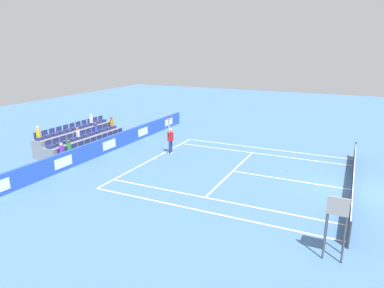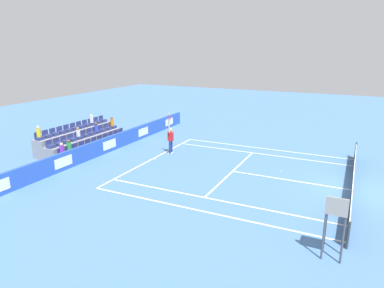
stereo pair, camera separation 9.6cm
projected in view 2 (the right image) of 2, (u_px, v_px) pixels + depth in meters
name	position (u px, v px, depth m)	size (l,w,h in m)	color
ground_plane	(352.00, 190.00, 17.61)	(80.00, 80.00, 0.00)	#4C7AB2
line_baseline	(153.00, 159.00, 22.58)	(10.97, 0.10, 0.01)	white
line_service	(233.00, 171.00, 20.29)	(8.23, 0.10, 0.01)	white
line_centre_service	(288.00, 180.00, 18.95)	(0.10, 6.40, 0.01)	white
line_singles_sideline_left	(213.00, 199.00, 16.53)	(0.10, 11.89, 0.01)	white
line_singles_sideline_right	(259.00, 154.00, 23.67)	(0.10, 11.89, 0.01)	white
line_doubles_sideline_left	(201.00, 211.00, 15.34)	(0.10, 11.89, 0.01)	white
line_doubles_sideline_right	(264.00, 149.00, 24.86)	(0.10, 11.89, 0.01)	white
line_centre_mark	(154.00, 159.00, 22.54)	(0.10, 0.20, 0.01)	white
sponsor_barrier	(108.00, 144.00, 23.96)	(21.07, 0.22, 1.07)	blue
tennis_net	(353.00, 181.00, 17.48)	(11.97, 0.10, 1.07)	#33383D
tennis_player	(171.00, 139.00, 23.48)	(0.53, 0.38, 2.85)	navy
umpire_chair	(336.00, 218.00, 11.53)	(0.70, 0.70, 2.34)	#474C54
stadium_stand	(83.00, 140.00, 24.92)	(6.82, 2.85, 2.18)	gray
loose_tennis_ball	(281.00, 172.00, 20.13)	(0.07, 0.07, 0.07)	#D1E533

